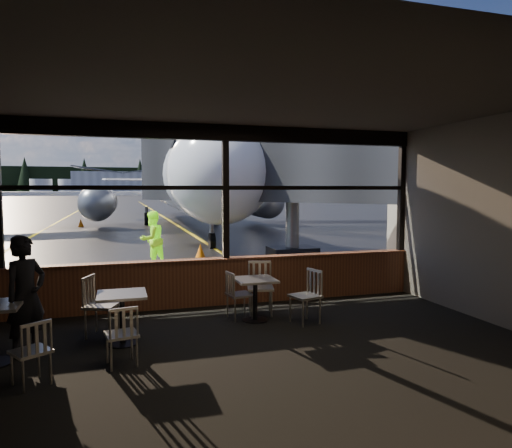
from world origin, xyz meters
name	(u,v)px	position (x,y,z in m)	size (l,w,h in m)	color
ground_plane	(126,197)	(0.00, 120.00, 0.00)	(520.00, 520.00, 0.00)	black
carpet_floor	(277,357)	(0.00, -3.00, 0.01)	(8.00, 6.00, 0.01)	black
ceiling	(278,94)	(0.00, -3.00, 3.50)	(8.00, 6.00, 0.04)	#38332D
wall_back	(422,266)	(0.00, -6.00, 1.75)	(8.00, 0.04, 3.50)	#504840
window_sill	(226,282)	(0.00, 0.00, 0.45)	(8.00, 0.28, 0.90)	brown
window_header	(225,133)	(0.00, 0.00, 3.35)	(8.00, 0.18, 0.30)	black
mullion_centre	(226,193)	(0.00, 0.00, 2.20)	(0.12, 0.12, 2.60)	black
mullion_right	(401,192)	(3.95, 0.00, 2.20)	(0.12, 0.12, 2.60)	black
window_transom	(226,188)	(0.00, 0.00, 2.30)	(8.00, 0.10, 0.08)	black
airliner	(182,141)	(1.85, 19.85, 5.21)	(28.43, 34.12, 10.42)	white
jet_bridge	(294,183)	(3.60, 5.50, 2.48)	(9.31, 11.38, 4.97)	#2B2B2E
cafe_table_near	(255,300)	(0.23, -1.25, 0.37)	(0.67, 0.67, 0.74)	gray
cafe_table_mid	(122,319)	(-1.98, -1.83, 0.38)	(0.69, 0.69, 0.76)	#A7A199
chair_near_e	(305,297)	(0.99, -1.65, 0.46)	(0.50, 0.50, 0.92)	#B5B0A3
chair_near_w	(240,295)	(0.00, -1.06, 0.43)	(0.47, 0.47, 0.85)	#AAA599
chair_near_n	(260,289)	(0.42, -0.91, 0.48)	(0.53, 0.53, 0.97)	beige
chair_mid_s	(122,335)	(-2.00, -2.68, 0.41)	(0.44, 0.44, 0.82)	beige
chair_mid_w	(102,306)	(-2.27, -1.36, 0.48)	(0.52, 0.52, 0.95)	beige
chair_left_s	(31,352)	(-3.01, -2.99, 0.40)	(0.43, 0.43, 0.80)	#B3AEA1
passenger	(26,296)	(-3.23, -1.91, 0.83)	(0.60, 0.40, 1.66)	black
ground_crew	(152,239)	(-1.08, 4.79, 0.82)	(0.79, 0.62, 1.63)	#BFF219
cone_nose	(200,251)	(0.59, 6.33, 0.22)	(0.32, 0.32, 0.45)	orange
cone_wing	(81,223)	(-4.17, 20.49, 0.25)	(0.35, 0.35, 0.49)	orange
hangar_mid	(123,182)	(0.00, 185.00, 5.00)	(38.00, 15.00, 10.00)	silver
hangar_right	(268,180)	(60.00, 178.00, 6.00)	(50.00, 20.00, 12.00)	silver
fuel_tank_a	(41,187)	(-30.00, 182.00, 3.00)	(8.00, 8.00, 6.00)	silver
fuel_tank_b	(69,187)	(-20.00, 182.00, 3.00)	(8.00, 8.00, 6.00)	silver
fuel_tank_c	(97,187)	(-10.00, 182.00, 3.00)	(8.00, 8.00, 6.00)	silver
treeline	(122,181)	(0.00, 210.00, 6.00)	(360.00, 3.00, 12.00)	black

